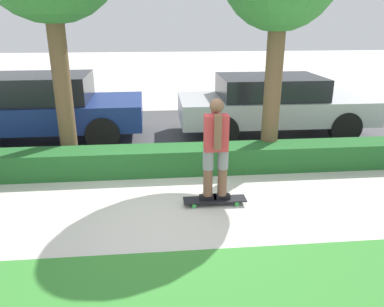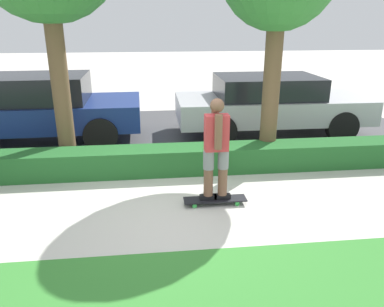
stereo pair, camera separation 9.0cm
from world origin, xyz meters
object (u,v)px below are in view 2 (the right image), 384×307
Objects in this scene: skateboard at (215,200)px; skater_person at (216,148)px; parked_car_front at (42,107)px; parked_car_middle at (270,103)px.

skater_person is (0.00, 0.00, 0.85)m from skateboard.
parked_car_front is (-3.42, 3.62, -0.11)m from skater_person.
skater_person is 0.36× the size of parked_car_front.
parked_car_front is 5.41m from parked_car_middle.
parked_car_front is at bearing -179.42° from parked_car_middle.
skater_person is 4.98m from parked_car_front.
parked_car_middle is (1.99, 3.65, 0.71)m from skateboard.
skater_person is at bearing -118.31° from parked_car_middle.
skateboard is at bearing -90.00° from skater_person.
parked_car_middle is at bearing -0.98° from parked_car_front.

